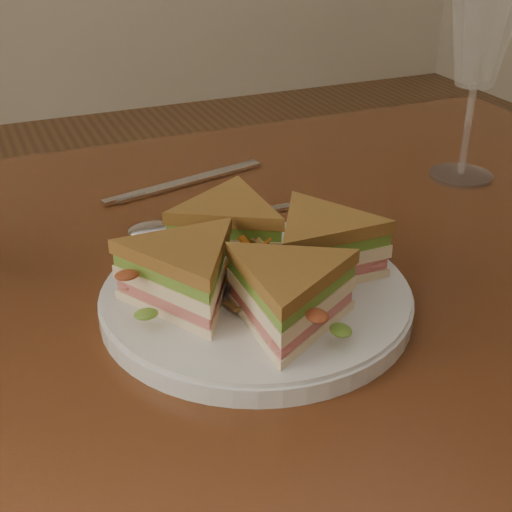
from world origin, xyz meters
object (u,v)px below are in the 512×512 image
Objects in this scene: table at (221,365)px; wine_glass at (481,37)px; spoon at (172,227)px; knife at (180,184)px; plate at (256,299)px; sandwich_wedges at (256,261)px.

wine_glass reaches higher than table.
spoon reaches higher than table.
table is 5.66× the size of knife.
wine_glass is (0.35, 0.17, 0.16)m from plate.
wine_glass is at bearing 0.08° from spoon.
wine_glass is (0.32, -0.11, 0.17)m from knife.
table is at bearing -85.18° from spoon.
plate reaches higher than table.
wine_glass reaches higher than plate.
knife is at bearing 85.50° from plate.
wine_glass is at bearing 26.46° from sandwich_wedges.
spoon is at bearing -125.33° from knife.
spoon is 0.12m from knife.
plate is 0.17m from spoon.
sandwich_wedges is at bearing -108.01° from knife.
sandwich_wedges reaches higher than knife.
sandwich_wedges reaches higher than table.
table is 4.93× the size of sandwich_wedges.
wine_glass is at bearing -32.13° from knife.
sandwich_wedges is 1.32× the size of spoon.
plate is at bearing 143.97° from sandwich_wedges.
spoon is 0.40m from wine_glass.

